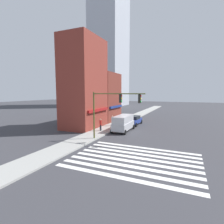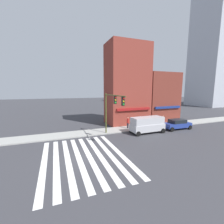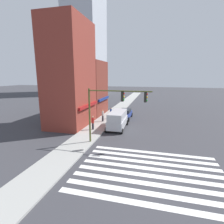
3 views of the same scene
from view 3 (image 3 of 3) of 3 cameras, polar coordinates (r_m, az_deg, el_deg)
name	(u,v)px [view 3 (image 3 of 3)]	position (r m, az deg, el deg)	size (l,w,h in m)	color
ground_plane	(149,172)	(14.09, 12.09, -18.62)	(200.00, 200.00, 0.00)	#38383D
sidewalk_left	(60,159)	(16.03, -16.74, -14.61)	(120.00, 3.00, 0.15)	#9E9E99
crosswalk_stripes	(149,172)	(14.09, 12.09, -18.60)	(7.43, 10.80, 0.01)	silver
storefront_row	(78,81)	(27.69, -10.89, 9.97)	(14.27, 5.30, 14.37)	maroon
tower_distant	(86,29)	(76.95, -8.63, 25.23)	(17.52, 12.44, 50.03)	#B2B7C1
traffic_signal	(112,104)	(17.29, 0.04, 2.57)	(0.32, 6.35, 5.81)	#474C1E
van_silver	(118,119)	(23.60, 1.83, -2.37)	(5.04, 2.22, 2.34)	#B7B7BC
sedan_blue	(125,114)	(29.09, 4.24, -0.56)	(4.44, 2.02, 1.59)	navy
pedestrian_red_jacket	(93,123)	(22.90, -6.29, -3.43)	(0.32, 0.32, 1.77)	#23232D
pedestrian_blue_shirt	(111,113)	(28.51, -0.36, -0.31)	(0.32, 0.32, 1.77)	#23232D
pedestrian_white_shirt	(103,115)	(26.78, -3.04, -1.12)	(0.32, 0.32, 1.77)	#23232D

